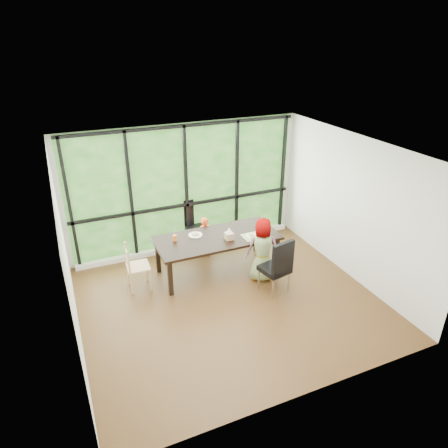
{
  "coord_description": "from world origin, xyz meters",
  "views": [
    {
      "loc": [
        -2.41,
        -5.35,
        4.34
      ],
      "look_at": [
        0.3,
        0.92,
        1.05
      ],
      "focal_mm": 32.56,
      "sensor_mm": 36.0,
      "label": 1
    }
  ],
  "objects_px": {
    "dining_table": "(217,254)",
    "child_older": "(264,249)",
    "tissue_box": "(229,236)",
    "child_toddler": "(206,237)",
    "chair_window_leather": "(197,225)",
    "white_mug": "(266,223)",
    "chair_end_beech": "(138,267)",
    "orange_cup": "(175,238)",
    "plate_far": "(195,235)",
    "chair_interior_leather": "(275,265)",
    "green_cup": "(268,232)",
    "plate_near": "(251,235)"
  },
  "relations": [
    {
      "from": "chair_window_leather",
      "to": "tissue_box",
      "type": "distance_m",
      "value": 1.27
    },
    {
      "from": "green_cup",
      "to": "dining_table",
      "type": "bearing_deg",
      "value": 161.61
    },
    {
      "from": "child_older",
      "to": "plate_near",
      "type": "xyz_separation_m",
      "value": [
        -0.08,
        0.37,
        0.13
      ]
    },
    {
      "from": "dining_table",
      "to": "white_mug",
      "type": "xyz_separation_m",
      "value": [
        1.1,
        0.08,
        0.42
      ]
    },
    {
      "from": "orange_cup",
      "to": "tissue_box",
      "type": "height_order",
      "value": "tissue_box"
    },
    {
      "from": "chair_interior_leather",
      "to": "plate_far",
      "type": "bearing_deg",
      "value": -62.7
    },
    {
      "from": "chair_window_leather",
      "to": "child_toddler",
      "type": "distance_m",
      "value": 0.44
    },
    {
      "from": "chair_interior_leather",
      "to": "green_cup",
      "type": "relative_size",
      "value": 8.08
    },
    {
      "from": "chair_end_beech",
      "to": "plate_near",
      "type": "distance_m",
      "value": 2.2
    },
    {
      "from": "plate_near",
      "to": "tissue_box",
      "type": "height_order",
      "value": "tissue_box"
    },
    {
      "from": "chair_interior_leather",
      "to": "child_older",
      "type": "distance_m",
      "value": 0.47
    },
    {
      "from": "chair_end_beech",
      "to": "orange_cup",
      "type": "bearing_deg",
      "value": -75.71
    },
    {
      "from": "chair_window_leather",
      "to": "white_mug",
      "type": "relative_size",
      "value": 12.2
    },
    {
      "from": "chair_end_beech",
      "to": "green_cup",
      "type": "relative_size",
      "value": 6.73
    },
    {
      "from": "plate_near",
      "to": "child_toddler",
      "type": "bearing_deg",
      "value": 126.38
    },
    {
      "from": "chair_interior_leather",
      "to": "child_older",
      "type": "xyz_separation_m",
      "value": [
        0.02,
        0.46,
        0.09
      ]
    },
    {
      "from": "chair_interior_leather",
      "to": "white_mug",
      "type": "distance_m",
      "value": 1.22
    },
    {
      "from": "plate_far",
      "to": "chair_interior_leather",
      "type": "bearing_deg",
      "value": -50.68
    },
    {
      "from": "plate_near",
      "to": "orange_cup",
      "type": "relative_size",
      "value": 1.79
    },
    {
      "from": "green_cup",
      "to": "white_mug",
      "type": "distance_m",
      "value": 0.42
    },
    {
      "from": "child_older",
      "to": "white_mug",
      "type": "xyz_separation_m",
      "value": [
        0.4,
        0.66,
        0.17
      ]
    },
    {
      "from": "plate_far",
      "to": "tissue_box",
      "type": "distance_m",
      "value": 0.67
    },
    {
      "from": "dining_table",
      "to": "chair_end_beech",
      "type": "relative_size",
      "value": 2.62
    },
    {
      "from": "chair_window_leather",
      "to": "chair_end_beech",
      "type": "relative_size",
      "value": 1.2
    },
    {
      "from": "chair_window_leather",
      "to": "green_cup",
      "type": "xyz_separation_m",
      "value": [
        0.97,
        -1.37,
        0.28
      ]
    },
    {
      "from": "dining_table",
      "to": "chair_end_beech",
      "type": "xyz_separation_m",
      "value": [
        -1.54,
        0.02,
        0.08
      ]
    },
    {
      "from": "chair_window_leather",
      "to": "tissue_box",
      "type": "bearing_deg",
      "value": -82.97
    },
    {
      "from": "chair_end_beech",
      "to": "child_older",
      "type": "distance_m",
      "value": 2.33
    },
    {
      "from": "plate_near",
      "to": "tissue_box",
      "type": "relative_size",
      "value": 1.35
    },
    {
      "from": "chair_interior_leather",
      "to": "green_cup",
      "type": "bearing_deg",
      "value": -121.7
    },
    {
      "from": "child_older",
      "to": "child_toddler",
      "type": "bearing_deg",
      "value": -39.18
    },
    {
      "from": "plate_far",
      "to": "child_older",
      "type": "bearing_deg",
      "value": -37.45
    },
    {
      "from": "tissue_box",
      "to": "orange_cup",
      "type": "bearing_deg",
      "value": 160.6
    },
    {
      "from": "tissue_box",
      "to": "white_mug",
      "type": "bearing_deg",
      "value": 15.02
    },
    {
      "from": "white_mug",
      "to": "child_toddler",
      "type": "bearing_deg",
      "value": 153.39
    },
    {
      "from": "chair_window_leather",
      "to": "plate_far",
      "type": "height_order",
      "value": "chair_window_leather"
    },
    {
      "from": "chair_window_leather",
      "to": "dining_table",
      "type": "bearing_deg",
      "value": -90.87
    },
    {
      "from": "white_mug",
      "to": "chair_end_beech",
      "type": "bearing_deg",
      "value": -178.82
    },
    {
      "from": "chair_window_leather",
      "to": "orange_cup",
      "type": "relative_size",
      "value": 9.36
    },
    {
      "from": "chair_end_beech",
      "to": "plate_far",
      "type": "bearing_deg",
      "value": -77.01
    },
    {
      "from": "plate_near",
      "to": "orange_cup",
      "type": "height_order",
      "value": "orange_cup"
    },
    {
      "from": "chair_interior_leather",
      "to": "white_mug",
      "type": "relative_size",
      "value": 12.2
    },
    {
      "from": "child_toddler",
      "to": "green_cup",
      "type": "relative_size",
      "value": 6.56
    },
    {
      "from": "green_cup",
      "to": "white_mug",
      "type": "bearing_deg",
      "value": 67.89
    },
    {
      "from": "dining_table",
      "to": "white_mug",
      "type": "relative_size",
      "value": 26.64
    },
    {
      "from": "orange_cup",
      "to": "tissue_box",
      "type": "bearing_deg",
      "value": -19.4
    },
    {
      "from": "dining_table",
      "to": "child_older",
      "type": "height_order",
      "value": "child_older"
    },
    {
      "from": "tissue_box",
      "to": "child_toddler",
      "type": "bearing_deg",
      "value": 102.42
    },
    {
      "from": "chair_end_beech",
      "to": "dining_table",
      "type": "bearing_deg",
      "value": -87.58
    },
    {
      "from": "green_cup",
      "to": "chair_interior_leather",
      "type": "bearing_deg",
      "value": -109.67
    }
  ]
}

